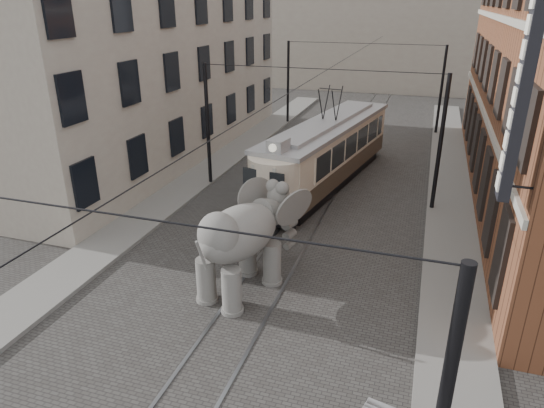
% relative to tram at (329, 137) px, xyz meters
% --- Properties ---
extents(ground, '(120.00, 120.00, 0.00)m').
position_rel_tram_xyz_m(ground, '(0.00, -7.99, -2.41)').
color(ground, '#3F3D3A').
extents(tram_rails, '(1.54, 80.00, 0.02)m').
position_rel_tram_xyz_m(tram_rails, '(0.00, -7.99, -2.40)').
color(tram_rails, slate).
rests_on(tram_rails, ground).
extents(sidewalk_right, '(2.00, 60.00, 0.15)m').
position_rel_tram_xyz_m(sidewalk_right, '(6.00, -7.99, -2.34)').
color(sidewalk_right, slate).
rests_on(sidewalk_right, ground).
extents(sidewalk_left, '(2.00, 60.00, 0.15)m').
position_rel_tram_xyz_m(sidewalk_left, '(-6.50, -7.99, -2.34)').
color(sidewalk_left, slate).
rests_on(sidewalk_left, ground).
extents(stucco_building, '(7.00, 24.00, 10.00)m').
position_rel_tram_xyz_m(stucco_building, '(-11.00, 2.01, 2.59)').
color(stucco_building, gray).
rests_on(stucco_building, ground).
extents(distant_block, '(28.00, 10.00, 14.00)m').
position_rel_tram_xyz_m(distant_block, '(0.00, 32.01, 4.59)').
color(distant_block, gray).
rests_on(distant_block, ground).
extents(catenary, '(11.00, 30.20, 6.00)m').
position_rel_tram_xyz_m(catenary, '(-0.20, -2.99, 0.59)').
color(catenary, black).
rests_on(catenary, ground).
extents(tram, '(4.63, 12.42, 4.83)m').
position_rel_tram_xyz_m(tram, '(0.00, 0.00, 0.00)').
color(tram, beige).
rests_on(tram, ground).
extents(elephant, '(4.39, 5.91, 3.23)m').
position_rel_tram_xyz_m(elephant, '(-0.54, -10.72, -0.80)').
color(elephant, '#625F5B').
rests_on(elephant, ground).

